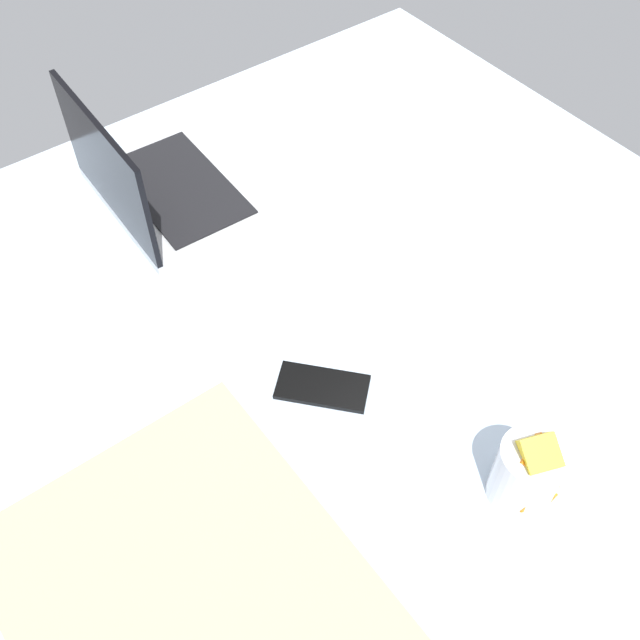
{
  "coord_description": "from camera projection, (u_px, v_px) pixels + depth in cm",
  "views": [
    {
      "loc": [
        -40.8,
        53.44,
        113.1
      ],
      "look_at": [
        17.26,
        9.78,
        24.0
      ],
      "focal_mm": 41.8,
      "sensor_mm": 36.0,
      "label": 1
    }
  ],
  "objects": [
    {
      "name": "laptop",
      "position": [
        155.0,
        187.0,
        1.37
      ],
      "size": [
        33.68,
        23.99,
        23.0
      ],
      "rotation": [
        0.0,
        0.0,
        -0.03
      ],
      "color": "#B7BABC",
      "rests_on": "bed_mattress"
    },
    {
      "name": "snack_cup",
      "position": [
        529.0,
        473.0,
        0.98
      ],
      "size": [
        9.23,
        9.35,
        14.81
      ],
      "color": "silver",
      "rests_on": "bed_mattress"
    },
    {
      "name": "bed_mattress",
      "position": [
        431.0,
        415.0,
        1.22
      ],
      "size": [
        180.0,
        140.0,
        18.0
      ],
      "primitive_type": "cube",
      "color": "silver",
      "rests_on": "ground"
    },
    {
      "name": "cell_phone",
      "position": [
        322.0,
        387.0,
        1.14
      ],
      "size": [
        14.99,
        14.38,
        0.8
      ],
      "primitive_type": "cube",
      "rotation": [
        0.0,
        0.0,
        2.3
      ],
      "color": "black",
      "rests_on": "bed_mattress"
    }
  ]
}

